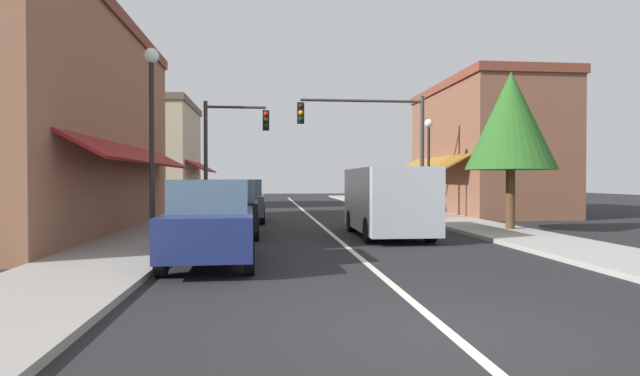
% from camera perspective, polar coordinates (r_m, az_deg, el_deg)
% --- Properties ---
extents(ground_plane, '(80.00, 80.00, 0.00)m').
position_cam_1_polar(ground_plane, '(23.84, -0.91, -3.30)').
color(ground_plane, black).
extents(sidewalk_left, '(2.60, 56.00, 0.12)m').
position_cam_1_polar(sidewalk_left, '(23.98, -14.13, -3.16)').
color(sidewalk_left, gray).
rests_on(sidewalk_left, ground).
extents(sidewalk_right, '(2.60, 56.00, 0.12)m').
position_cam_1_polar(sidewalk_right, '(24.93, 11.80, -2.99)').
color(sidewalk_right, '#A39E99').
rests_on(sidewalk_right, ground).
extents(lane_center_stripe, '(0.14, 52.00, 0.01)m').
position_cam_1_polar(lane_center_stripe, '(23.84, -0.91, -3.29)').
color(lane_center_stripe, silver).
rests_on(lane_center_stripe, ground).
extents(storefront_left_block, '(5.36, 14.20, 7.30)m').
position_cam_1_polar(storefront_left_block, '(19.00, -26.83, 6.52)').
color(storefront_left_block, '#8E5B42').
rests_on(storefront_left_block, ground).
extents(storefront_right_block, '(6.03, 10.20, 6.71)m').
position_cam_1_polar(storefront_right_block, '(28.08, 17.70, 4.16)').
color(storefront_right_block, brown).
rests_on(storefront_right_block, ground).
extents(storefront_far_left, '(5.59, 8.20, 6.68)m').
position_cam_1_polar(storefront_far_left, '(34.40, -17.47, 3.55)').
color(storefront_far_left, '#BCAD8E').
rests_on(storefront_far_left, ground).
extents(parked_car_nearest_left, '(1.88, 4.15, 1.77)m').
position_cam_1_polar(parked_car_nearest_left, '(10.99, -11.99, -3.74)').
color(parked_car_nearest_left, navy).
rests_on(parked_car_nearest_left, ground).
extents(parked_car_second_left, '(1.84, 4.13, 1.77)m').
position_cam_1_polar(parked_car_second_left, '(16.30, -9.94, -2.20)').
color(parked_car_second_left, black).
rests_on(parked_car_second_left, ground).
extents(parked_car_third_left, '(1.80, 4.11, 1.77)m').
position_cam_1_polar(parked_car_third_left, '(21.66, -8.50, -1.41)').
color(parked_car_third_left, '#4C5156').
rests_on(parked_car_third_left, ground).
extents(van_in_lane, '(2.03, 5.20, 2.12)m').
position_cam_1_polar(van_in_lane, '(16.09, 7.47, -1.28)').
color(van_in_lane, '#B2B7BC').
rests_on(van_in_lane, ground).
extents(traffic_signal_mast_arm, '(5.67, 0.50, 5.47)m').
position_cam_1_polar(traffic_signal_mast_arm, '(22.82, 6.45, 6.02)').
color(traffic_signal_mast_arm, '#333333').
rests_on(traffic_signal_mast_arm, ground).
extents(traffic_signal_left_corner, '(2.93, 0.50, 5.27)m').
position_cam_1_polar(traffic_signal_left_corner, '(23.48, -10.21, 5.11)').
color(traffic_signal_left_corner, '#333333').
rests_on(traffic_signal_left_corner, ground).
extents(street_lamp_left_near, '(0.36, 0.36, 4.94)m').
position_cam_1_polar(street_lamp_left_near, '(13.17, -18.17, 7.63)').
color(street_lamp_left_near, black).
rests_on(street_lamp_left_near, ground).
extents(street_lamp_right_mid, '(0.36, 0.36, 4.35)m').
position_cam_1_polar(street_lamp_right_mid, '(22.53, 11.97, 3.99)').
color(street_lamp_right_mid, black).
rests_on(street_lamp_right_mid, ground).
extents(tree_right_near, '(2.98, 2.98, 5.38)m').
position_cam_1_polar(tree_right_near, '(18.43, 20.42, 6.96)').
color(tree_right_near, '#4C331E').
rests_on(tree_right_near, ground).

